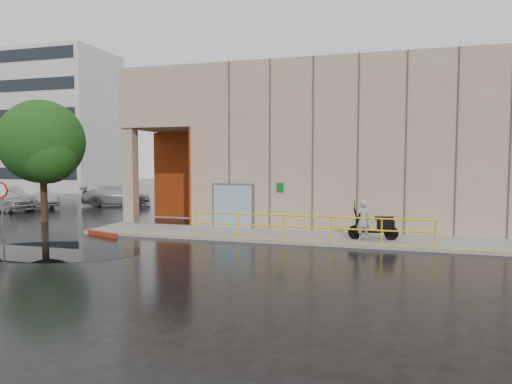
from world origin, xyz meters
TOP-DOWN VIEW (x-y plane):
  - ground at (0.00, 0.00)m, footprint 120.00×120.00m
  - sidewalk at (4.00, 4.50)m, footprint 20.00×3.00m
  - building at (5.10, 10.98)m, footprint 20.00×10.17m
  - guardrail at (4.25, 3.15)m, footprint 9.56×0.06m
  - distant_building at (-28.00, 27.98)m, footprint 12.00×8.08m
  - person at (6.35, 4.05)m, footprint 0.70×0.64m
  - scooter at (6.78, 4.25)m, footprint 2.01×0.80m
  - stop_sign at (-8.72, 1.19)m, footprint 0.73×0.10m
  - red_curb at (-5.00, 2.80)m, footprint 2.30×1.05m
  - puddle at (-4.39, -0.64)m, footprint 6.93×4.86m
  - car_a at (-17.00, 9.53)m, footprint 4.46×2.43m
  - car_b at (-16.98, 11.83)m, footprint 5.17×3.34m
  - car_c at (-12.07, 14.92)m, footprint 5.31×4.07m
  - tree_near at (-10.49, 5.81)m, footprint 4.48×4.48m

SIDE VIEW (x-z plane):
  - ground at x=0.00m, z-range 0.00..0.00m
  - puddle at x=-4.39m, z-range 0.00..0.01m
  - sidewalk at x=4.00m, z-range 0.00..0.15m
  - red_curb at x=-5.00m, z-range 0.00..0.18m
  - guardrail at x=4.25m, z-range 0.16..1.19m
  - car_c at x=-12.07m, z-range 0.00..1.43m
  - car_a at x=-17.00m, z-range 0.00..1.44m
  - car_b at x=-16.98m, z-range 0.00..1.61m
  - person at x=6.35m, z-range 0.15..1.75m
  - scooter at x=6.78m, z-range 0.26..1.80m
  - stop_sign at x=-8.72m, z-range 0.57..3.00m
  - tree_near at x=-10.49m, z-range 0.87..7.46m
  - building at x=5.10m, z-range 0.21..8.21m
  - distant_building at x=-28.00m, z-range 0.00..15.00m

